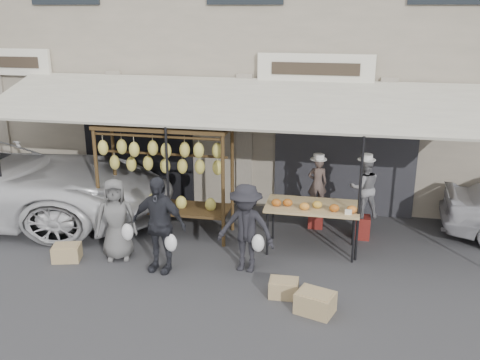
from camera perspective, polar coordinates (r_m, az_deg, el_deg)
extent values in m
plane|color=#2D2D30|center=(9.24, -3.75, -10.24)|extent=(90.00, 90.00, 0.00)
cube|color=#9F927D|center=(14.53, 2.86, 14.61)|extent=(24.00, 6.00, 7.00)
cube|color=#232328|center=(11.72, 11.09, 2.27)|extent=(3.00, 0.10, 2.50)
cube|color=black|center=(12.63, -10.76, 3.43)|extent=(2.60, 0.10, 2.50)
cube|color=silver|center=(11.32, 8.06, 11.69)|extent=(2.40, 0.10, 0.60)
cube|color=silver|center=(13.68, -23.32, 11.51)|extent=(2.00, 0.10, 0.60)
cube|color=beige|center=(10.52, -0.75, 8.36)|extent=(10.00, 2.34, 0.63)
cylinder|color=black|center=(11.66, -24.17, 0.40)|extent=(0.05, 0.05, 2.30)
cylinder|color=black|center=(10.07, -7.68, -0.78)|extent=(0.05, 0.05, 2.30)
cylinder|color=black|center=(9.55, 12.61, -2.12)|extent=(0.05, 0.05, 2.30)
cylinder|color=black|center=(10.72, -14.94, -0.35)|extent=(0.07, 0.07, 2.20)
cylinder|color=black|center=(9.89, -1.82, -1.28)|extent=(0.07, 0.07, 2.20)
cylinder|color=black|center=(11.40, -13.20, 0.89)|extent=(0.07, 0.07, 2.20)
cylinder|color=black|center=(10.63, -0.83, 0.12)|extent=(0.07, 0.07, 2.20)
cube|color=black|center=(10.30, -8.18, 5.70)|extent=(2.60, 0.90, 0.07)
cylinder|color=black|center=(10.01, -8.81, 4.60)|extent=(2.50, 0.05, 0.05)
cylinder|color=black|center=(10.65, -7.53, 5.48)|extent=(2.50, 0.05, 0.05)
cylinder|color=black|center=(10.43, -8.05, 2.75)|extent=(2.50, 0.05, 0.05)
cube|color=black|center=(10.77, -7.79, -2.90)|extent=(2.50, 0.80, 0.05)
ellipsoid|color=#D5C950|center=(10.50, -14.40, 3.36)|extent=(0.20, 0.18, 0.30)
ellipsoid|color=#D5C950|center=(10.50, -12.50, 3.49)|extent=(0.20, 0.18, 0.30)
ellipsoid|color=#D5C950|center=(10.24, -11.22, 3.21)|extent=(0.20, 0.18, 0.30)
ellipsoid|color=#D5C950|center=(10.26, -9.28, 3.39)|extent=(0.20, 0.18, 0.30)
ellipsoid|color=#D5C950|center=(10.02, -7.90, 3.13)|extent=(0.20, 0.18, 0.30)
ellipsoid|color=#D5C950|center=(10.06, -5.92, 3.22)|extent=(0.20, 0.18, 0.30)
ellipsoid|color=#D5C950|center=(9.82, -4.44, 3.16)|extent=(0.20, 0.18, 0.30)
ellipsoid|color=#D5C950|center=(9.89, -2.44, 3.15)|extent=(0.20, 0.18, 0.30)
ellipsoid|color=#D5C950|center=(10.88, -13.22, 1.84)|extent=(0.20, 0.18, 0.30)
ellipsoid|color=#D5C950|center=(10.75, -11.52, 1.68)|extent=(0.20, 0.18, 0.30)
ellipsoid|color=#D5C950|center=(10.61, -9.78, 1.79)|extent=(0.20, 0.18, 0.30)
ellipsoid|color=#D5C950|center=(10.50, -7.99, 1.51)|extent=(0.20, 0.18, 0.30)
ellipsoid|color=#D5C950|center=(10.39, -6.17, 1.47)|extent=(0.20, 0.18, 0.30)
ellipsoid|color=#D5C950|center=(10.28, -4.31, 1.42)|extent=(0.20, 0.18, 0.30)
ellipsoid|color=#D5C950|center=(10.20, -2.42, 1.33)|extent=(0.20, 0.18, 0.30)
cube|color=tan|center=(9.90, 7.72, -2.81)|extent=(1.70, 0.90, 0.05)
cylinder|color=black|center=(9.80, 2.93, -5.73)|extent=(0.04, 0.04, 0.85)
cylinder|color=black|center=(9.72, 12.00, -6.34)|extent=(0.04, 0.04, 0.85)
cylinder|color=black|center=(10.47, 3.55, -4.12)|extent=(0.04, 0.04, 0.85)
cylinder|color=black|center=(10.40, 12.01, -4.68)|extent=(0.04, 0.04, 0.85)
ellipsoid|color=#B25919|center=(9.75, 3.90, -2.42)|extent=(0.18, 0.14, 0.14)
ellipsoid|color=#B25919|center=(9.77, 5.11, -2.41)|extent=(0.18, 0.14, 0.14)
ellipsoid|color=orange|center=(9.62, 6.89, -2.80)|extent=(0.18, 0.14, 0.14)
ellipsoid|color=gold|center=(9.73, 8.25, -2.61)|extent=(0.18, 0.14, 0.14)
ellipsoid|color=#B25919|center=(9.62, 10.02, -2.96)|extent=(0.18, 0.14, 0.14)
ellipsoid|color=orange|center=(9.61, 11.85, -3.09)|extent=(0.18, 0.14, 0.14)
imported|color=brown|center=(10.93, 8.26, -0.35)|extent=(0.44, 0.33, 1.08)
imported|color=gray|center=(10.55, 13.14, -0.81)|extent=(0.68, 0.59, 1.19)
imported|color=#585856|center=(9.80, -13.07, -4.12)|extent=(0.85, 0.69, 1.50)
imported|color=#25262C|center=(9.20, -8.68, -4.70)|extent=(1.04, 0.54, 1.70)
imported|color=black|center=(9.11, 0.63, -5.17)|extent=(1.08, 0.72, 1.57)
cube|color=maroon|center=(11.19, 8.09, -3.98)|extent=(0.36, 0.36, 0.42)
cube|color=maroon|center=(10.84, 12.83, -4.92)|extent=(0.40, 0.40, 0.45)
cube|color=tan|center=(8.63, 4.68, -11.41)|extent=(0.46, 0.36, 0.27)
cube|color=tan|center=(8.25, 8.03, -12.83)|extent=(0.64, 0.56, 0.33)
cube|color=tan|center=(10.20, -17.99, -7.38)|extent=(0.56, 0.47, 0.29)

